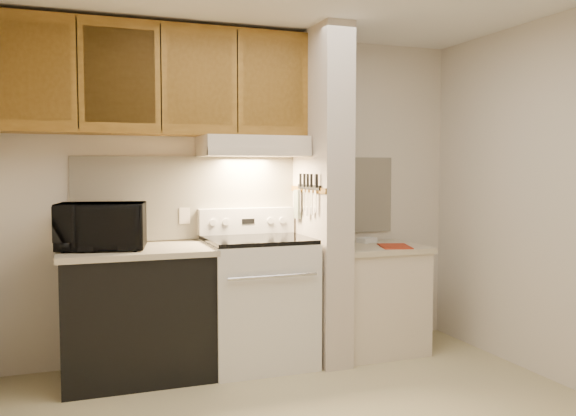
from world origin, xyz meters
TOP-DOWN VIEW (x-y plane):
  - wall_back at (0.00, 1.50)m, footprint 3.60×2.50m
  - wall_right at (1.80, 0.00)m, footprint 0.02×3.00m
  - backsplash at (0.00, 1.49)m, footprint 2.60×0.02m
  - range_body at (0.00, 1.16)m, footprint 0.76×0.65m
  - oven_window at (0.00, 0.84)m, footprint 0.50×0.01m
  - oven_handle at (0.00, 0.80)m, footprint 0.65×0.02m
  - cooktop at (0.00, 1.16)m, footprint 0.74×0.64m
  - range_backguard at (0.00, 1.44)m, footprint 0.76×0.08m
  - range_display at (0.00, 1.40)m, footprint 0.10×0.01m
  - range_knob_left_outer at (-0.28, 1.40)m, footprint 0.05×0.02m
  - range_knob_left_inner at (-0.18, 1.40)m, footprint 0.05×0.02m
  - range_knob_right_inner at (0.18, 1.40)m, footprint 0.05×0.02m
  - range_knob_right_outer at (0.28, 1.40)m, footprint 0.05×0.02m
  - dishwasher_front at (-0.88, 1.17)m, footprint 1.00×0.63m
  - left_countertop at (-0.88, 1.17)m, footprint 1.04×0.67m
  - spoon_rest at (-1.23, 1.36)m, footprint 0.24×0.12m
  - teal_jar at (-1.23, 1.39)m, footprint 0.10×0.10m
  - outlet at (-0.48, 1.48)m, footprint 0.08×0.01m
  - microwave at (-1.10, 1.18)m, footprint 0.63×0.49m
  - partition_pillar at (0.51, 1.15)m, footprint 0.22×0.70m
  - pillar_trim at (0.39, 1.15)m, footprint 0.01×0.70m
  - knife_strip at (0.39, 1.10)m, footprint 0.02×0.42m
  - knife_blade_a at (0.38, 0.95)m, footprint 0.01×0.03m
  - knife_handle_a at (0.38, 0.93)m, footprint 0.02×0.02m
  - knife_blade_b at (0.38, 1.03)m, footprint 0.01×0.04m
  - knife_handle_b at (0.38, 1.03)m, footprint 0.02×0.02m
  - knife_blade_c at (0.38, 1.11)m, footprint 0.01×0.04m
  - knife_handle_c at (0.38, 1.10)m, footprint 0.02×0.02m
  - knife_blade_d at (0.38, 1.17)m, footprint 0.01×0.04m
  - knife_handle_d at (0.38, 1.17)m, footprint 0.02×0.02m
  - knife_blade_e at (0.38, 1.26)m, footprint 0.01×0.04m
  - knife_handle_e at (0.38, 1.25)m, footprint 0.02×0.02m
  - oven_mitt at (0.38, 1.32)m, footprint 0.03×0.09m
  - right_cab_base at (0.97, 1.15)m, footprint 0.70×0.60m
  - right_countertop at (0.97, 1.15)m, footprint 0.74×0.64m
  - red_folder at (1.07, 1.01)m, footprint 0.30×0.35m
  - white_box at (1.00, 1.33)m, footprint 0.17×0.15m
  - range_hood at (0.00, 1.28)m, footprint 0.78×0.44m
  - hood_lip at (0.00, 1.07)m, footprint 0.78×0.04m
  - upper_cabinets at (-0.69, 1.32)m, footprint 2.18×0.33m
  - cab_door_a at (-1.51, 1.17)m, footprint 0.46×0.01m
  - cab_gap_a at (-1.23, 1.16)m, footprint 0.01×0.01m
  - cab_door_b at (-0.96, 1.17)m, footprint 0.46×0.01m
  - cab_gap_b at (-0.69, 1.16)m, footprint 0.01×0.01m
  - cab_door_c at (-0.42, 1.17)m, footprint 0.46×0.01m
  - cab_gap_c at (-0.14, 1.16)m, footprint 0.01×0.01m
  - cab_door_d at (0.13, 1.17)m, footprint 0.46×0.01m

SIDE VIEW (x-z plane):
  - right_cab_base at x=0.97m, z-range 0.00..0.81m
  - dishwasher_front at x=-0.88m, z-range 0.00..0.87m
  - range_body at x=0.00m, z-range 0.00..0.92m
  - oven_window at x=0.00m, z-range 0.35..0.65m
  - oven_handle at x=0.00m, z-range 0.71..0.73m
  - right_countertop at x=0.97m, z-range 0.81..0.85m
  - red_folder at x=1.07m, z-range 0.85..0.86m
  - white_box at x=1.00m, z-range 0.85..0.89m
  - left_countertop at x=-0.88m, z-range 0.87..0.91m
  - spoon_rest at x=-1.23m, z-range 0.91..0.93m
  - cooktop at x=0.00m, z-range 0.92..0.95m
  - teal_jar at x=-1.23m, z-range 0.91..1.01m
  - range_backguard at x=0.00m, z-range 0.95..1.15m
  - range_display at x=0.00m, z-range 1.03..1.07m
  - range_knob_left_outer at x=-0.28m, z-range 1.03..1.07m
  - range_knob_left_inner at x=-0.18m, z-range 1.03..1.07m
  - range_knob_right_inner at x=0.18m, z-range 1.03..1.07m
  - range_knob_right_outer at x=0.28m, z-range 1.03..1.07m
  - microwave at x=-1.10m, z-range 0.91..1.23m
  - outlet at x=-0.48m, z-range 1.04..1.16m
  - oven_mitt at x=0.38m, z-range 1.07..1.29m
  - knife_blade_c at x=0.38m, z-range 1.10..1.30m
  - knife_blade_b at x=0.38m, z-range 1.12..1.30m
  - knife_blade_e at x=0.38m, z-range 1.12..1.30m
  - knife_blade_a at x=0.38m, z-range 1.14..1.30m
  - knife_blade_d at x=0.38m, z-range 1.14..1.30m
  - backsplash at x=0.00m, z-range 0.92..1.55m
  - wall_back at x=0.00m, z-range 1.24..1.26m
  - wall_right at x=1.80m, z-range 0.00..2.50m
  - partition_pillar at x=0.51m, z-range 0.00..2.50m
  - pillar_trim at x=0.39m, z-range 1.28..1.32m
  - knife_strip at x=0.39m, z-range 1.30..1.34m
  - knife_handle_a at x=0.38m, z-range 1.32..1.42m
  - knife_handle_b at x=0.38m, z-range 1.32..1.42m
  - knife_handle_c at x=0.38m, z-range 1.32..1.42m
  - knife_handle_d at x=0.38m, z-range 1.32..1.42m
  - knife_handle_e at x=0.38m, z-range 1.32..1.42m
  - hood_lip at x=0.00m, z-range 1.55..1.61m
  - range_hood at x=0.00m, z-range 1.55..1.70m
  - upper_cabinets at x=-0.69m, z-range 1.70..2.47m
  - cab_door_a at x=-1.51m, z-range 1.77..2.40m
  - cab_gap_a at x=-1.23m, z-range 1.72..2.45m
  - cab_door_b at x=-0.96m, z-range 1.77..2.40m
  - cab_gap_b at x=-0.69m, z-range 1.72..2.45m
  - cab_door_c at x=-0.42m, z-range 1.77..2.40m
  - cab_gap_c at x=-0.14m, z-range 1.72..2.45m
  - cab_door_d at x=0.13m, z-range 1.77..2.40m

